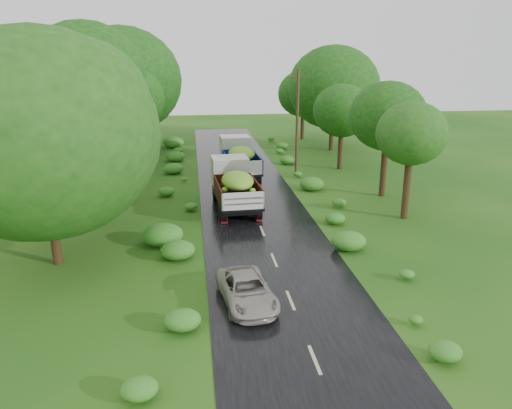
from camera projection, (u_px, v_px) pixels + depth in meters
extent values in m
plane|color=#12480F|center=(291.00, 301.00, 19.76)|extent=(120.00, 120.00, 0.00)
cube|color=black|center=(271.00, 252.00, 24.49)|extent=(6.50, 80.00, 0.02)
cube|color=#BFB78C|center=(315.00, 359.00, 15.96)|extent=(0.12, 1.60, 0.00)
cube|color=#BFB78C|center=(291.00, 300.00, 19.75)|extent=(0.12, 1.60, 0.00)
cube|color=#BFB78C|center=(274.00, 260.00, 23.54)|extent=(0.12, 1.60, 0.00)
cube|color=#BFB78C|center=(262.00, 231.00, 27.33)|extent=(0.12, 1.60, 0.00)
cube|color=#BFB78C|center=(253.00, 209.00, 31.12)|extent=(0.12, 1.60, 0.00)
cube|color=#BFB78C|center=(246.00, 192.00, 34.91)|extent=(0.12, 1.60, 0.00)
cube|color=#BFB78C|center=(241.00, 178.00, 38.70)|extent=(0.12, 1.60, 0.00)
cube|color=#BFB78C|center=(236.00, 166.00, 42.49)|extent=(0.12, 1.60, 0.00)
cube|color=#BFB78C|center=(232.00, 157.00, 46.27)|extent=(0.12, 1.60, 0.00)
cube|color=#BFB78C|center=(229.00, 149.00, 50.06)|extent=(0.12, 1.60, 0.00)
cube|color=#BFB78C|center=(226.00, 142.00, 53.85)|extent=(0.12, 1.60, 0.00)
cube|color=#BFB78C|center=(224.00, 136.00, 57.64)|extent=(0.12, 1.60, 0.00)
cube|color=black|center=(235.00, 198.00, 30.97)|extent=(2.13, 5.99, 0.29)
cylinder|color=black|center=(215.00, 192.00, 32.86)|extent=(0.35, 1.06, 1.05)
cylinder|color=black|center=(246.00, 191.00, 33.21)|extent=(0.35, 1.06, 1.05)
cylinder|color=black|center=(221.00, 208.00, 29.58)|extent=(0.35, 1.06, 1.05)
cylinder|color=black|center=(255.00, 206.00, 29.94)|extent=(0.35, 1.06, 1.05)
cylinder|color=black|center=(224.00, 214.00, 28.58)|extent=(0.35, 1.06, 1.05)
cylinder|color=black|center=(258.00, 212.00, 28.93)|extent=(0.35, 1.06, 1.05)
cube|color=maroon|center=(224.00, 220.00, 28.31)|extent=(0.36, 0.06, 0.47)
cube|color=maroon|center=(260.00, 217.00, 28.66)|extent=(0.36, 0.06, 0.47)
cube|color=silver|center=(230.00, 172.00, 32.85)|extent=(2.42, 2.11, 1.99)
cube|color=black|center=(238.00, 200.00, 29.87)|extent=(2.65, 4.63, 0.17)
cube|color=#44130C|center=(218.00, 192.00, 29.50)|extent=(0.33, 4.50, 0.99)
cube|color=#44130C|center=(257.00, 190.00, 29.90)|extent=(0.33, 4.50, 0.99)
cube|color=#44130C|center=(232.00, 181.00, 31.77)|extent=(2.41, 0.22, 0.99)
cube|color=silver|center=(243.00, 201.00, 27.63)|extent=(2.41, 0.22, 0.99)
ellipsoid|color=#56971B|center=(237.00, 180.00, 29.51)|extent=(2.23, 3.89, 1.05)
cube|color=black|center=(240.00, 169.00, 38.68)|extent=(2.15, 6.06, 0.30)
cylinder|color=black|center=(223.00, 165.00, 40.59)|extent=(0.35, 1.07, 1.06)
cylinder|color=black|center=(248.00, 164.00, 40.94)|extent=(0.35, 1.07, 1.06)
cylinder|color=black|center=(229.00, 175.00, 37.27)|extent=(0.35, 1.07, 1.06)
cylinder|color=black|center=(256.00, 174.00, 37.63)|extent=(0.35, 1.07, 1.06)
cylinder|color=black|center=(231.00, 179.00, 36.25)|extent=(0.35, 1.07, 1.06)
cylinder|color=black|center=(258.00, 178.00, 36.61)|extent=(0.35, 1.07, 1.06)
cube|color=maroon|center=(231.00, 183.00, 35.98)|extent=(0.36, 0.06, 0.48)
cube|color=maroon|center=(259.00, 182.00, 36.34)|extent=(0.36, 0.06, 0.48)
cube|color=silver|center=(235.00, 148.00, 40.57)|extent=(2.45, 2.14, 2.01)
cube|color=black|center=(242.00, 169.00, 37.56)|extent=(2.68, 4.68, 0.17)
cube|color=navy|center=(226.00, 162.00, 37.19)|extent=(0.33, 4.56, 1.01)
cube|color=navy|center=(257.00, 161.00, 37.59)|extent=(0.33, 4.56, 1.01)
cube|color=navy|center=(237.00, 156.00, 39.49)|extent=(2.44, 0.22, 1.01)
cube|color=silver|center=(246.00, 168.00, 35.29)|extent=(2.44, 0.22, 1.01)
ellipsoid|color=#56971B|center=(242.00, 153.00, 37.20)|extent=(2.25, 3.93, 1.06)
imported|color=#A69E93|center=(247.00, 290.00, 19.35)|extent=(2.36, 4.21, 1.11)
cylinder|color=#382616|center=(297.00, 123.00, 38.58)|extent=(0.26, 0.26, 8.15)
cube|color=#382616|center=(298.00, 77.00, 37.56)|extent=(1.42, 0.33, 0.10)
cylinder|color=black|center=(49.00, 193.00, 22.24)|extent=(0.44, 0.44, 6.83)
ellipsoid|color=#0C4010|center=(42.00, 135.00, 21.47)|extent=(4.51, 4.51, 4.06)
cylinder|color=black|center=(85.00, 155.00, 27.68)|extent=(0.47, 0.47, 7.80)
ellipsoid|color=#0C4010|center=(80.00, 101.00, 26.81)|extent=(3.88, 3.88, 3.50)
cylinder|color=black|center=(108.00, 143.00, 31.98)|extent=(0.46, 0.46, 7.61)
ellipsoid|color=#0C4010|center=(104.00, 97.00, 31.12)|extent=(3.28, 3.28, 2.95)
cylinder|color=black|center=(91.00, 124.00, 35.91)|extent=(0.49, 0.49, 8.86)
ellipsoid|color=#0C4010|center=(86.00, 76.00, 34.91)|extent=(4.08, 4.08, 3.68)
cylinder|color=black|center=(131.00, 127.00, 43.08)|extent=(0.43, 0.43, 6.35)
ellipsoid|color=#0C4010|center=(128.00, 98.00, 42.36)|extent=(3.50, 3.50, 3.15)
cylinder|color=black|center=(125.00, 112.00, 47.51)|extent=(0.46, 0.46, 7.69)
ellipsoid|color=#0C4010|center=(122.00, 81.00, 46.65)|extent=(4.70, 4.70, 4.23)
cylinder|color=black|center=(146.00, 110.00, 52.64)|extent=(0.45, 0.45, 6.99)
ellipsoid|color=#0C4010|center=(144.00, 84.00, 51.85)|extent=(3.42, 3.42, 3.08)
cylinder|color=black|center=(408.00, 171.00, 28.64)|extent=(0.42, 0.42, 5.71)
ellipsoid|color=#1C4D13|center=(412.00, 133.00, 27.99)|extent=(2.83, 2.83, 2.55)
cylinder|color=black|center=(385.00, 151.00, 33.11)|extent=(0.43, 0.43, 6.13)
ellipsoid|color=#1C4D13|center=(388.00, 116.00, 32.41)|extent=(3.17, 3.17, 2.85)
cylinder|color=black|center=(341.00, 136.00, 40.88)|extent=(0.41, 0.41, 5.48)
ellipsoid|color=#1C4D13|center=(342.00, 111.00, 40.27)|extent=(3.08, 3.08, 2.78)
cylinder|color=black|center=(332.00, 115.00, 48.57)|extent=(0.45, 0.45, 6.90)
ellipsoid|color=#1C4D13|center=(334.00, 87.00, 47.79)|extent=(4.20, 4.20, 3.78)
cylinder|color=black|center=(303.00, 114.00, 54.85)|extent=(0.42, 0.42, 5.65)
ellipsoid|color=#1C4D13|center=(303.00, 94.00, 54.22)|extent=(3.33, 3.33, 3.00)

